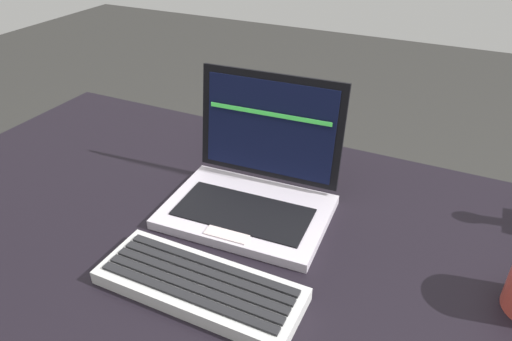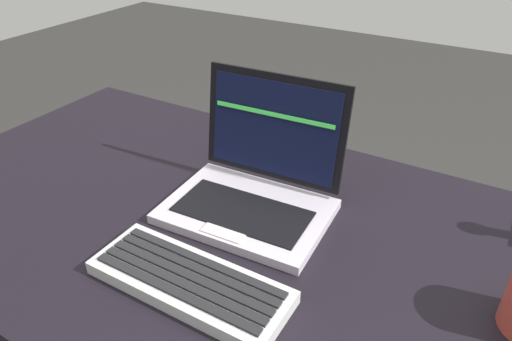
% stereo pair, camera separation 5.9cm
% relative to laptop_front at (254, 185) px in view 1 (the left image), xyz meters
% --- Properties ---
extents(desk, '(1.53, 0.75, 0.73)m').
position_rel_laptop_front_xyz_m(desk, '(0.06, -0.07, -0.15)').
color(desk, black).
rests_on(desk, ground).
extents(laptop_front, '(0.31, 0.26, 0.24)m').
position_rel_laptop_front_xyz_m(laptop_front, '(0.00, 0.00, 0.00)').
color(laptop_front, '#B9B0BD').
rests_on(laptop_front, desk).
extents(external_keyboard, '(0.32, 0.12, 0.03)m').
position_rel_laptop_front_xyz_m(external_keyboard, '(0.02, -0.24, -0.04)').
color(external_keyboard, '#BBBBB9').
rests_on(external_keyboard, desk).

